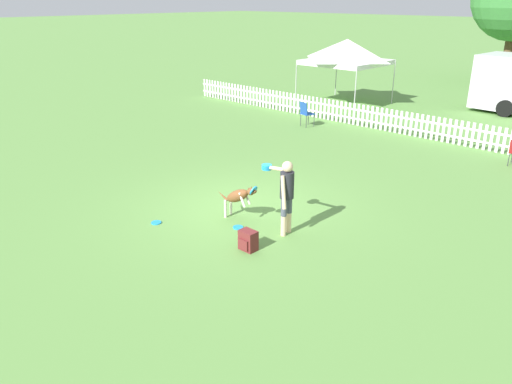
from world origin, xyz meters
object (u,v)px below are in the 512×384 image
object	(u,v)px
leaping_dog	(239,196)
folding_chair_center	(306,112)
backpack_on_grass	(248,240)
canopy_tent_main	(347,52)
frisbee_midfield	(238,227)
handler_person	(285,189)
frisbee_near_handler	(252,239)
frisbee_near_dog	(156,223)

from	to	relation	value
leaping_dog	folding_chair_center	xyz separation A→B (m)	(-4.14, 7.61, 0.01)
backpack_on_grass	canopy_tent_main	world-z (taller)	canopy_tent_main
frisbee_midfield	canopy_tent_main	size ratio (longest dim) A/B	0.07
folding_chair_center	frisbee_midfield	bearing A→B (deg)	134.80
handler_person	leaping_dog	size ratio (longest dim) A/B	1.47
frisbee_midfield	canopy_tent_main	xyz separation A→B (m)	(-5.83, 12.51, 2.28)
frisbee_near_handler	handler_person	bearing A→B (deg)	69.71
frisbee_midfield	folding_chair_center	xyz separation A→B (m)	(-4.44, 7.94, 0.55)
handler_person	leaping_dog	distance (m)	1.25
leaping_dog	canopy_tent_main	world-z (taller)	canopy_tent_main
leaping_dog	canopy_tent_main	bearing A→B (deg)	-163.17
handler_person	canopy_tent_main	distance (m)	13.82
backpack_on_grass	folding_chair_center	size ratio (longest dim) A/B	0.43
backpack_on_grass	handler_person	bearing A→B (deg)	88.41
frisbee_midfield	canopy_tent_main	distance (m)	13.99
folding_chair_center	handler_person	bearing A→B (deg)	141.06
leaping_dog	backpack_on_grass	distance (m)	1.48
handler_person	backpack_on_grass	bearing A→B (deg)	170.85
leaping_dog	frisbee_midfield	world-z (taller)	leaping_dog
backpack_on_grass	frisbee_near_dog	bearing A→B (deg)	-167.76
handler_person	frisbee_midfield	distance (m)	1.39
frisbee_near_handler	backpack_on_grass	xyz separation A→B (m)	(0.23, -0.35, 0.19)
frisbee_midfield	folding_chair_center	size ratio (longest dim) A/B	0.23
frisbee_near_dog	frisbee_midfield	world-z (taller)	same
frisbee_near_handler	frisbee_near_dog	distance (m)	2.22
frisbee_midfield	leaping_dog	bearing A→B (deg)	132.76
backpack_on_grass	canopy_tent_main	bearing A→B (deg)	117.01
frisbee_near_handler	backpack_on_grass	world-z (taller)	backpack_on_grass
leaping_dog	backpack_on_grass	xyz separation A→B (m)	(1.14, -0.88, -0.35)
leaping_dog	frisbee_near_dog	xyz separation A→B (m)	(-1.15, -1.38, -0.53)
frisbee_midfield	frisbee_near_handler	bearing A→B (deg)	-18.22
leaping_dog	frisbee_near_handler	bearing A→B (deg)	52.33
leaping_dog	backpack_on_grass	size ratio (longest dim) A/B	2.66
handler_person	frisbee_near_dog	world-z (taller)	handler_person
leaping_dog	folding_chair_center	bearing A→B (deg)	-159.01
frisbee_near_handler	folding_chair_center	world-z (taller)	folding_chair_center
frisbee_near_handler	frisbee_near_dog	world-z (taller)	same
frisbee_midfield	handler_person	bearing A→B (deg)	29.87
folding_chair_center	canopy_tent_main	bearing A→B (deg)	-57.60
leaping_dog	backpack_on_grass	bearing A→B (deg)	44.73
frisbee_near_handler	frisbee_near_dog	xyz separation A→B (m)	(-2.06, -0.85, 0.00)
handler_person	frisbee_midfield	xyz separation A→B (m)	(-0.86, -0.50, -0.97)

